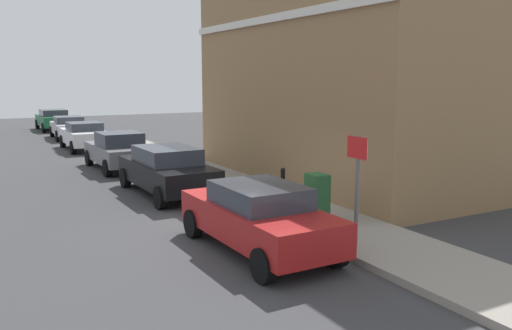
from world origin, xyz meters
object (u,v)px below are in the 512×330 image
at_px(car_white, 84,135).
at_px(street_sign, 357,174).
at_px(utility_cabinet, 317,199).
at_px(bollard_near_cabinet, 283,185).
at_px(car_black, 167,170).
at_px(car_grey, 119,150).
at_px(car_red, 258,216).
at_px(car_silver, 69,127).
at_px(car_green, 53,119).

distance_m(car_white, street_sign, 19.11).
bearing_deg(utility_cabinet, bollard_near_cabinet, 86.73).
bearing_deg(car_black, utility_cabinet, -160.65).
relative_size(car_grey, bollard_near_cabinet, 3.87).
bearing_deg(car_white, street_sign, -175.36).
distance_m(car_black, car_grey, 5.24).
bearing_deg(car_red, street_sign, -124.67).
relative_size(car_grey, car_silver, 1.01).
xyz_separation_m(car_white, car_green, (0.13, 11.22, 0.02)).
bearing_deg(car_green, bollard_near_cabinet, -176.19).
distance_m(car_green, utility_cabinet, 28.27).
bearing_deg(car_black, car_silver, -1.20).
bearing_deg(car_grey, car_red, 178.66).
relative_size(car_grey, utility_cabinet, 3.50).
relative_size(car_white, street_sign, 1.72).
relative_size(car_grey, street_sign, 1.75).
bearing_deg(car_silver, bollard_near_cabinet, -172.81).
height_order(car_red, car_silver, car_red).
relative_size(car_red, car_white, 1.08).
bearing_deg(bollard_near_cabinet, street_sign, -98.50).
bearing_deg(car_red, car_black, -2.63).
xyz_separation_m(car_red, street_sign, (1.66, -1.10, 0.91)).
relative_size(car_green, street_sign, 1.83).
bearing_deg(street_sign, car_silver, 93.50).
xyz_separation_m(car_green, street_sign, (1.56, -30.23, 0.91)).
bearing_deg(utility_cabinet, street_sign, -102.90).
relative_size(car_red, street_sign, 1.86).
bearing_deg(car_grey, car_black, -179.58).
relative_size(utility_cabinet, bollard_near_cabinet, 1.11).
bearing_deg(car_white, car_green, -1.08).
height_order(car_black, car_silver, car_black).
relative_size(car_silver, car_green, 0.95).
bearing_deg(bollard_near_cabinet, car_green, 94.59).
distance_m(car_red, bollard_near_cabinet, 3.48).
height_order(car_grey, street_sign, street_sign).
bearing_deg(street_sign, car_grey, 97.53).
relative_size(car_green, utility_cabinet, 3.65).
height_order(car_grey, car_green, car_grey).
height_order(car_grey, bollard_near_cabinet, car_grey).
relative_size(car_black, utility_cabinet, 3.91).
height_order(car_white, car_silver, car_white).
height_order(car_white, car_green, car_green).
relative_size(car_silver, bollard_near_cabinet, 3.84).
bearing_deg(street_sign, car_white, 95.07).
height_order(car_green, street_sign, street_sign).
relative_size(car_black, street_sign, 1.96).
relative_size(car_black, bollard_near_cabinet, 4.33).
xyz_separation_m(car_silver, bollard_near_cabinet, (2.07, -20.76, 0.01)).
distance_m(car_red, car_green, 29.13).
bearing_deg(car_white, utility_cabinet, -173.21).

